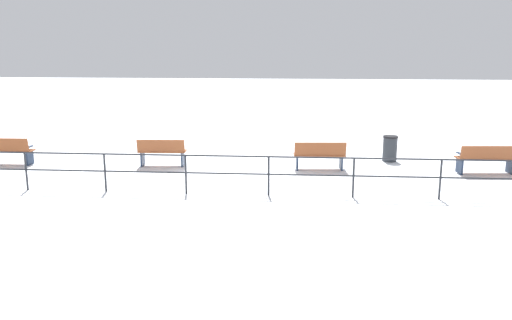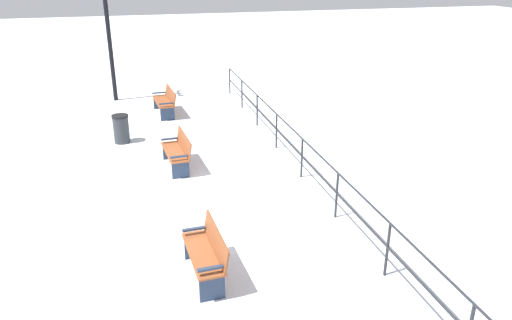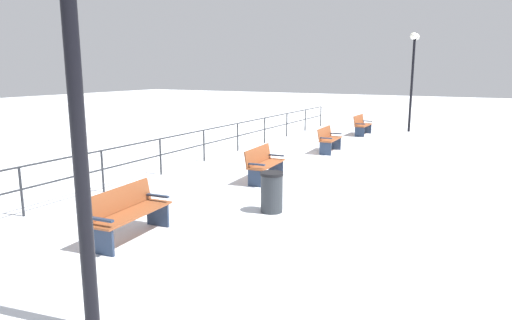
# 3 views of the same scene
# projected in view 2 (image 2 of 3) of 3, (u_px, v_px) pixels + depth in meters

# --- Properties ---
(ground_plane) EXTENTS (80.00, 80.00, 0.00)m
(ground_plane) POSITION_uv_depth(u_px,v_px,m) (189.00, 211.00, 10.51)
(ground_plane) COLOR white
(ground_plane) RESTS_ON ground
(bench_nearest) EXTENTS (0.70, 1.73, 0.88)m
(bench_nearest) POSITION_uv_depth(u_px,v_px,m) (166.00, 101.00, 16.87)
(bench_nearest) COLOR brown
(bench_nearest) RESTS_ON ground
(bench_second) EXTENTS (0.65, 1.57, 0.88)m
(bench_second) POSITION_uv_depth(u_px,v_px,m) (178.00, 151.00, 12.52)
(bench_second) COLOR brown
(bench_second) RESTS_ON ground
(bench_third) EXTENTS (0.59, 1.48, 0.88)m
(bench_third) POSITION_uv_depth(u_px,v_px,m) (207.00, 253.00, 8.18)
(bench_third) COLOR brown
(bench_third) RESTS_ON ground
(lamppost_near) EXTENTS (0.23, 0.95, 4.79)m
(lamppost_near) POSITION_uv_depth(u_px,v_px,m) (107.00, 22.00, 17.64)
(lamppost_near) COLOR black
(lamppost_near) RESTS_ON ground
(waterfront_railing) EXTENTS (0.05, 18.92, 1.02)m
(waterfront_railing) POSITION_uv_depth(u_px,v_px,m) (318.00, 167.00, 10.94)
(waterfront_railing) COLOR #26282D
(waterfront_railing) RESTS_ON ground
(trash_bin) EXTENTS (0.47, 0.47, 0.83)m
(trash_bin) POSITION_uv_depth(u_px,v_px,m) (121.00, 129.00, 14.27)
(trash_bin) COLOR #2D3338
(trash_bin) RESTS_ON ground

